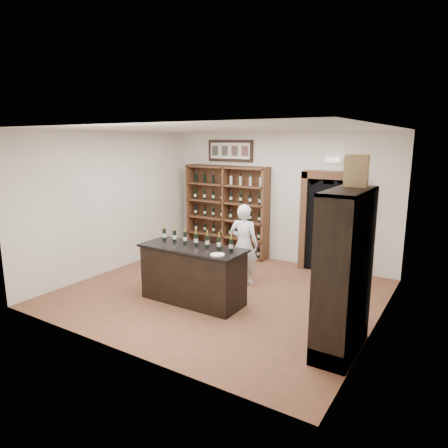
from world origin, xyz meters
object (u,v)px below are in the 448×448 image
(counter_bottle_0, at_px, (164,234))
(wine_crate, at_px, (356,171))
(wine_shelf, at_px, (227,210))
(side_cabinet, at_px, (345,298))
(shopkeeper, at_px, (244,244))
(tasting_counter, at_px, (193,275))

(counter_bottle_0, distance_m, wine_crate, 3.64)
(wine_shelf, xyz_separation_m, wine_crate, (3.78, -2.91, 1.31))
(side_cabinet, distance_m, wine_crate, 1.69)
(side_cabinet, bearing_deg, wine_crate, 97.77)
(counter_bottle_0, xyz_separation_m, shopkeeper, (1.03, 1.16, -0.31))
(counter_bottle_0, bearing_deg, shopkeeper, 48.45)
(tasting_counter, height_order, counter_bottle_0, counter_bottle_0)
(wine_shelf, relative_size, wine_crate, 5.20)
(tasting_counter, xyz_separation_m, shopkeeper, (0.31, 1.27, 0.31))
(wine_shelf, height_order, wine_crate, wine_crate)
(tasting_counter, height_order, shopkeeper, shopkeeper)
(tasting_counter, xyz_separation_m, side_cabinet, (2.72, -0.30, 0.26))
(counter_bottle_0, xyz_separation_m, side_cabinet, (3.44, -0.41, -0.35))
(shopkeeper, bearing_deg, side_cabinet, 139.19)
(wine_shelf, height_order, shopkeeper, wine_shelf)
(tasting_counter, bearing_deg, wine_shelf, 110.56)
(counter_bottle_0, relative_size, wine_crate, 0.71)
(wine_shelf, xyz_separation_m, counter_bottle_0, (0.38, -2.83, 0.01))
(side_cabinet, bearing_deg, shopkeeper, 147.02)
(shopkeeper, xyz_separation_m, wine_crate, (2.37, -1.25, 1.61))
(counter_bottle_0, height_order, wine_crate, wine_crate)
(wine_shelf, distance_m, side_cabinet, 5.02)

